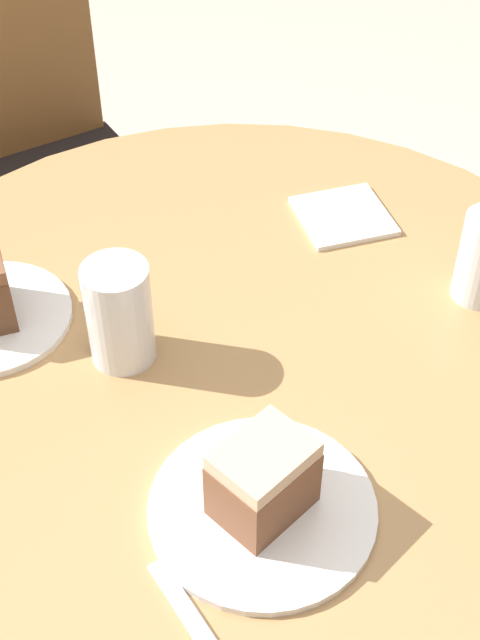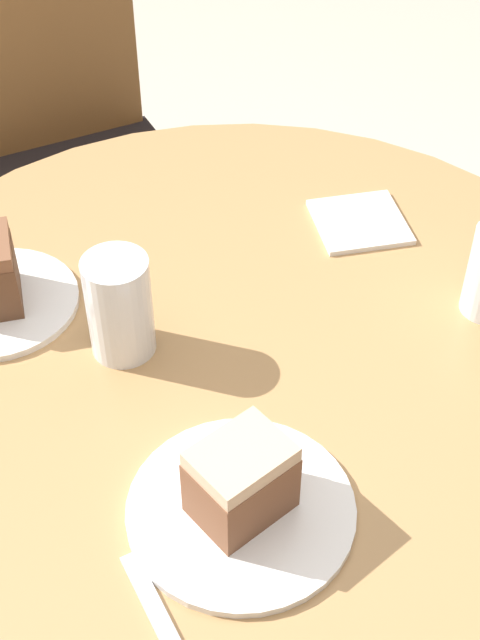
{
  "view_description": "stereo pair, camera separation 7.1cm",
  "coord_description": "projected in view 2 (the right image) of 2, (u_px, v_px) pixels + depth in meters",
  "views": [
    {
      "loc": [
        -0.34,
        -0.73,
        1.54
      ],
      "look_at": [
        0.0,
        0.0,
        0.78
      ],
      "focal_mm": 50.0,
      "sensor_mm": 36.0,
      "label": 1
    },
    {
      "loc": [
        -0.27,
        -0.75,
        1.54
      ],
      "look_at": [
        0.0,
        0.0,
        0.78
      ],
      "focal_mm": 50.0,
      "sensor_mm": 36.0,
      "label": 2
    }
  ],
  "objects": [
    {
      "name": "chair",
      "position": [
        66.0,
        164.0,
        1.88
      ],
      "size": [
        0.51,
        0.45,
        0.89
      ],
      "rotation": [
        0.0,
        0.0,
        0.11
      ],
      "color": "brown",
      "rests_on": "ground_plane"
    },
    {
      "name": "napkin_stack",
      "position": [
        360.0,
        222.0,
        1.31
      ],
      "size": [
        0.14,
        0.14,
        0.01
      ],
      "rotation": [
        0.0,
        0.0,
        -0.14
      ],
      "color": "silver",
      "rests_on": "table"
    },
    {
      "name": "glass_lemonade",
      "position": [
        120.0,
        311.0,
        1.08
      ],
      "size": [
        0.08,
        0.08,
        0.14
      ],
      "color": "beige",
      "rests_on": "table"
    },
    {
      "name": "ground_plane",
      "position": [
        240.0,
        627.0,
        1.64
      ],
      "size": [
        8.0,
        8.0,
        0.0
      ],
      "primitive_type": "plane",
      "color": "beige"
    },
    {
      "name": "plate_near",
      "position": [
        241.0,
        510.0,
        0.94
      ],
      "size": [
        0.24,
        0.24,
        0.01
      ],
      "color": "white",
      "rests_on": "table"
    },
    {
      "name": "fork",
      "position": [
        159.0,
        618.0,
        0.85
      ],
      "size": [
        0.04,
        0.16,
        0.0
      ],
      "rotation": [
        0.0,
        0.0,
        1.71
      ],
      "color": "silver",
      "rests_on": "table"
    },
    {
      "name": "cake_slice_near",
      "position": [
        241.0,
        480.0,
        0.91
      ],
      "size": [
        0.12,
        0.1,
        0.09
      ],
      "rotation": [
        0.0,
        0.0,
        1.93
      ],
      "color": "brown",
      "rests_on": "plate_near"
    },
    {
      "name": "table",
      "position": [
        240.0,
        429.0,
        1.25
      ],
      "size": [
        1.06,
        1.06,
        0.74
      ],
      "color": "tan",
      "rests_on": "ground_plane"
    }
  ]
}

